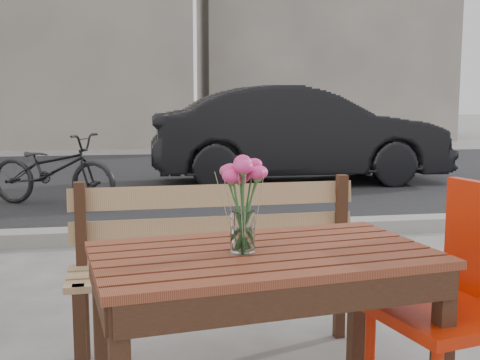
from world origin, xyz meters
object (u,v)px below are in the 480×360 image
(main_table, at_px, (263,284))
(bicycle, at_px, (53,169))
(parked_car, at_px, (298,135))
(red_chair, at_px, (465,292))
(main_vase, at_px, (243,192))

(main_table, relative_size, bicycle, 0.77)
(main_table, xyz_separation_m, parked_car, (1.88, 6.36, 0.11))
(red_chair, bearing_deg, bicycle, -170.23)
(red_chair, xyz_separation_m, bicycle, (-2.04, 5.06, -0.11))
(main_vase, xyz_separation_m, bicycle, (-1.25, 5.02, -0.48))
(parked_car, bearing_deg, bicycle, 114.01)
(red_chair, relative_size, main_vase, 2.79)
(main_table, bearing_deg, main_vase, 177.84)
(main_vase, bearing_deg, red_chair, -2.54)
(main_vase, bearing_deg, bicycle, 103.98)
(main_table, distance_m, main_vase, 0.32)
(red_chair, relative_size, bicycle, 0.58)
(parked_car, relative_size, bicycle, 2.67)
(main_table, height_order, main_vase, main_vase)
(main_vase, height_order, bicycle, main_vase)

